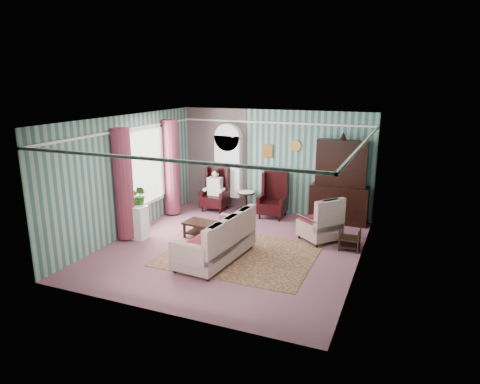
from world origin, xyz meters
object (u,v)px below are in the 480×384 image
at_px(seated_woman, 215,191).
at_px(floral_armchair, 320,220).
at_px(nest_table, 350,238).
at_px(plant_stand, 135,222).
at_px(bookcase, 228,171).
at_px(round_side_table, 246,202).
at_px(wingback_left, 215,189).
at_px(wingback_right, 273,196).
at_px(dresser_hutch, 340,179).
at_px(sofa, 215,235).
at_px(coffee_table, 203,230).

xyz_separation_m(seated_woman, floral_armchair, (3.32, -1.24, -0.08)).
distance_m(nest_table, plant_stand, 5.02).
height_order(bookcase, round_side_table, bookcase).
xyz_separation_m(wingback_left, plant_stand, (-0.80, -2.75, -0.22)).
bearing_deg(wingback_right, dresser_hutch, 8.77).
relative_size(wingback_left, round_side_table, 2.08).
bearing_deg(round_side_table, sofa, -79.42).
relative_size(plant_stand, coffee_table, 0.90).
xyz_separation_m(nest_table, plant_stand, (-4.87, -1.20, 0.13)).
xyz_separation_m(bookcase, dresser_hutch, (3.25, -0.12, 0.06)).
relative_size(wingback_right, coffee_table, 1.41).
xyz_separation_m(wingback_left, wingback_right, (1.75, 0.00, 0.00)).
distance_m(floral_armchair, coffee_table, 2.79).
bearing_deg(sofa, nest_table, -51.47).
height_order(dresser_hutch, plant_stand, dresser_hutch).
bearing_deg(wingback_right, seated_woman, 180.00).
bearing_deg(seated_woman, wingback_right, 0.00).
height_order(seated_woman, round_side_table, seated_woman).
height_order(wingback_left, sofa, wingback_left).
relative_size(plant_stand, floral_armchair, 0.79).
bearing_deg(dresser_hutch, plant_stand, -144.92).
xyz_separation_m(plant_stand, sofa, (2.33, -0.45, 0.15)).
relative_size(bookcase, seated_woman, 1.90).
bearing_deg(bookcase, sofa, -70.44).
bearing_deg(coffee_table, sofa, -51.77).
xyz_separation_m(seated_woman, round_side_table, (0.90, 0.15, -0.29)).
distance_m(seated_woman, round_side_table, 0.96).
bearing_deg(round_side_table, wingback_right, -10.01).
height_order(bookcase, coffee_table, bookcase).
xyz_separation_m(bookcase, wingback_right, (1.50, -0.39, -0.50)).
relative_size(wingback_left, sofa, 0.60).
distance_m(bookcase, nest_table, 4.37).
distance_m(wingback_right, floral_armchair, 2.01).
distance_m(wingback_left, floral_armchair, 3.55).
bearing_deg(sofa, seated_woman, 31.07).
relative_size(dresser_hutch, seated_woman, 2.00).
bearing_deg(nest_table, round_side_table, 151.80).
distance_m(dresser_hutch, wingback_left, 3.55).
height_order(wingback_right, round_side_table, wingback_right).
xyz_separation_m(dresser_hutch, coffee_table, (-2.80, -2.42, -0.98)).
distance_m(wingback_right, round_side_table, 0.92).
xyz_separation_m(floral_armchair, coffee_table, (-2.62, -0.91, -0.31)).
relative_size(seated_woman, floral_armchair, 1.16).
bearing_deg(seated_woman, floral_armchair, -20.51).
bearing_deg(wingback_right, bookcase, 165.43).
height_order(bookcase, seated_woman, bookcase).
xyz_separation_m(round_side_table, plant_stand, (-1.70, -2.90, 0.10)).
distance_m(seated_woman, sofa, 3.55).
xyz_separation_m(round_side_table, nest_table, (3.17, -1.70, -0.03)).
bearing_deg(wingback_left, round_side_table, 9.46).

